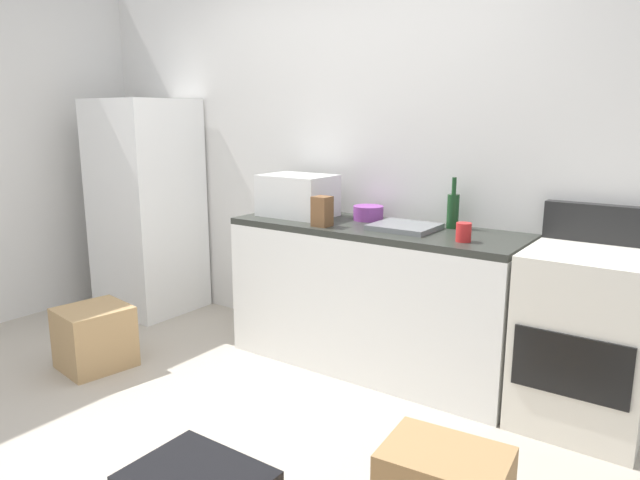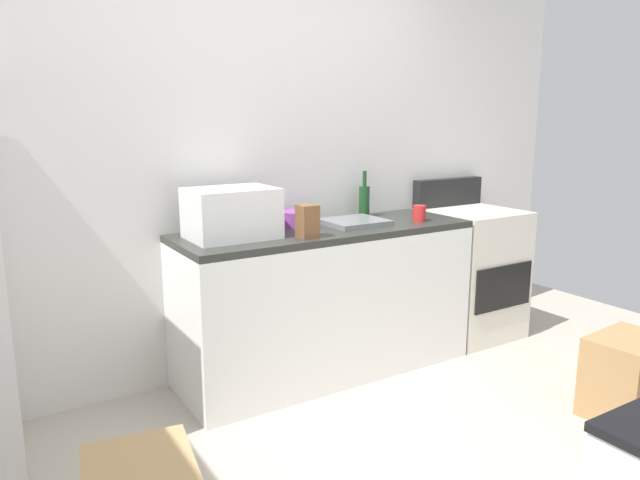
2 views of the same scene
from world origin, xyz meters
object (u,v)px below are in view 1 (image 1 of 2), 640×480
object	(u,v)px
coffee_mug	(464,232)
refrigerator	(147,207)
knife_block	(322,211)
stove_oven	(585,336)
microwave	(298,195)
cardboard_box_medium	(95,337)
mixing_bowl	(368,213)
wine_bottle	(453,210)

from	to	relation	value
coffee_mug	refrigerator	bearing A→B (deg)	178.34
coffee_mug	knife_block	size ratio (longest dim) A/B	0.56
stove_oven	microwave	bearing A→B (deg)	179.62
knife_block	cardboard_box_medium	bearing A→B (deg)	-144.94
refrigerator	stove_oven	bearing A→B (deg)	0.97
refrigerator	knife_block	distance (m)	1.82
knife_block	cardboard_box_medium	distance (m)	1.63
mixing_bowl	stove_oven	bearing A→B (deg)	-5.88
coffee_mug	mixing_bowl	bearing A→B (deg)	159.81
wine_bottle	mixing_bowl	world-z (taller)	wine_bottle
refrigerator	microwave	distance (m)	1.47
wine_bottle	cardboard_box_medium	size ratio (longest dim) A/B	0.75
knife_block	refrigerator	bearing A→B (deg)	175.29
microwave	mixing_bowl	xyz separation A→B (m)	(0.46, 0.13, -0.09)
refrigerator	stove_oven	size ratio (longest dim) A/B	1.52
microwave	wine_bottle	bearing A→B (deg)	9.85
stove_oven	knife_block	size ratio (longest dim) A/B	6.11
refrigerator	wine_bottle	size ratio (longest dim) A/B	5.58
mixing_bowl	refrigerator	bearing A→B (deg)	-174.24
cardboard_box_medium	mixing_bowl	bearing A→B (deg)	42.11
microwave	refrigerator	bearing A→B (deg)	-177.36
microwave	knife_block	size ratio (longest dim) A/B	2.56
wine_bottle	coffee_mug	size ratio (longest dim) A/B	3.00
microwave	mixing_bowl	distance (m)	0.49
wine_bottle	refrigerator	bearing A→B (deg)	-174.39
stove_oven	coffee_mug	size ratio (longest dim) A/B	11.00
wine_bottle	knife_block	xyz separation A→B (m)	(-0.66, -0.39, -0.02)
stove_oven	microwave	size ratio (longest dim) A/B	2.39
coffee_mug	microwave	bearing A→B (deg)	173.15
stove_oven	cardboard_box_medium	size ratio (longest dim) A/B	2.74
knife_block	wine_bottle	bearing A→B (deg)	30.55
microwave	mixing_bowl	world-z (taller)	microwave
coffee_mug	cardboard_box_medium	bearing A→B (deg)	-156.25
refrigerator	stove_oven	xyz separation A→B (m)	(3.27, 0.06, -0.37)
coffee_mug	cardboard_box_medium	xyz separation A→B (m)	(-2.02, -0.89, -0.76)
wine_bottle	coffee_mug	bearing A→B (deg)	-58.77
stove_oven	wine_bottle	world-z (taller)	wine_bottle
refrigerator	cardboard_box_medium	distance (m)	1.32
microwave	coffee_mug	distance (m)	1.21
knife_block	mixing_bowl	distance (m)	0.37
microwave	cardboard_box_medium	distance (m)	1.56
cardboard_box_medium	coffee_mug	bearing A→B (deg)	23.75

